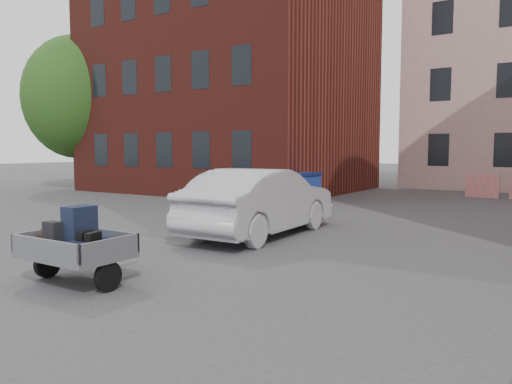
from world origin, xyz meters
The scene contains 7 objects.
ground centered at (0.00, 0.00, 0.00)m, with size 120.00×120.00×0.00m, color #38383A.
building_brick centered at (-9.00, 13.00, 7.00)m, with size 12.00×10.00×14.00m, color #591E16.
far_building centered at (-20.00, 22.00, 4.00)m, with size 6.00×6.00×8.00m, color maroon.
tree centered at (-16.00, 9.00, 5.17)m, with size 5.28×5.28×8.30m.
trailer centered at (-0.56, -2.99, 0.61)m, with size 1.61×1.81×1.20m.
dumpster centered at (-3.64, 8.68, 0.59)m, with size 2.95×1.76×1.18m.
silver_car centered at (-0.49, 2.21, 0.80)m, with size 1.69×4.85×1.60m, color #AAACB1.
Camera 1 is at (5.81, -7.80, 2.07)m, focal length 35.00 mm.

